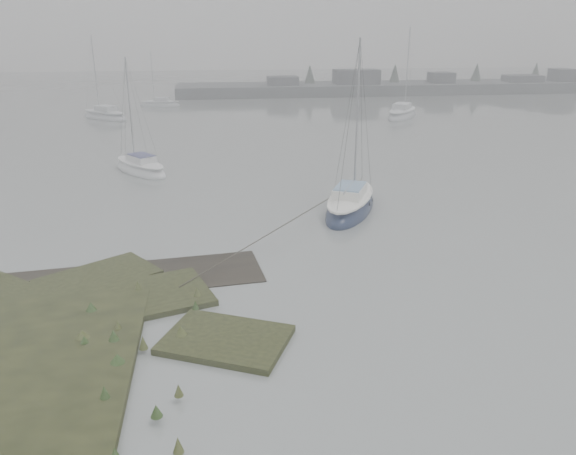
% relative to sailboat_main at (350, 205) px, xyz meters
% --- Properties ---
extents(ground, '(160.00, 160.00, 0.00)m').
position_rel_sailboat_main_xyz_m(ground, '(-7.08, 18.79, -0.28)').
color(ground, slate).
rests_on(ground, ground).
extents(far_shoreline, '(60.00, 8.00, 4.15)m').
position_rel_sailboat_main_xyz_m(far_shoreline, '(19.77, 50.69, 0.57)').
color(far_shoreline, '#4C4F51').
rests_on(far_shoreline, ground).
extents(sailboat_main, '(4.60, 6.58, 8.90)m').
position_rel_sailboat_main_xyz_m(sailboat_main, '(0.00, 0.00, 0.00)').
color(sailboat_main, '#121C39').
rests_on(sailboat_main, ground).
extents(sailboat_white, '(4.52, 5.38, 7.55)m').
position_rel_sailboat_main_xyz_m(sailboat_white, '(-11.28, 9.51, -0.04)').
color(sailboat_white, silver).
rests_on(sailboat_white, ground).
extents(sailboat_far_a, '(5.79, 5.58, 8.55)m').
position_rel_sailboat_main_xyz_m(sailboat_far_a, '(-17.22, 32.36, -0.01)').
color(sailboat_far_a, '#B7BAC1').
rests_on(sailboat_far_a, ground).
extents(sailboat_far_b, '(5.54, 6.74, 9.40)m').
position_rel_sailboat_main_xyz_m(sailboat_far_b, '(12.53, 29.22, 0.02)').
color(sailboat_far_b, '#A0A4AA').
rests_on(sailboat_far_b, ground).
extents(sailboat_far_c, '(4.85, 2.05, 6.64)m').
position_rel_sailboat_main_xyz_m(sailboat_far_c, '(-12.49, 41.16, -0.07)').
color(sailboat_far_c, silver).
rests_on(sailboat_far_c, ground).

